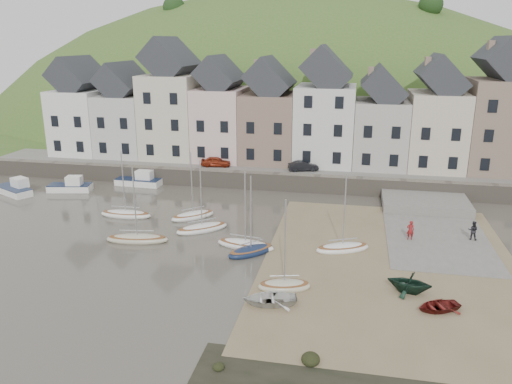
% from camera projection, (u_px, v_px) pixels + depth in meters
% --- Properties ---
extents(ground, '(160.00, 160.00, 0.00)m').
position_uv_depth(ground, '(241.00, 252.00, 38.10)').
color(ground, '#423D34').
rests_on(ground, ground).
extents(quay_land, '(90.00, 30.00, 1.50)m').
position_uv_depth(quay_land, '(294.00, 153.00, 67.90)').
color(quay_land, '#416026').
rests_on(quay_land, ground).
extents(quay_street, '(70.00, 7.00, 0.10)m').
position_uv_depth(quay_street, '(281.00, 168.00, 56.88)').
color(quay_street, slate).
rests_on(quay_street, quay_land).
extents(seawall, '(70.00, 1.20, 1.80)m').
position_uv_depth(seawall, '(276.00, 182.00, 53.78)').
color(seawall, slate).
rests_on(seawall, ground).
extents(beach, '(18.00, 26.00, 0.06)m').
position_uv_depth(beach, '(390.00, 264.00, 36.02)').
color(beach, '#766548').
rests_on(beach, ground).
extents(slipway, '(8.00, 18.00, 0.12)m').
position_uv_depth(slipway, '(433.00, 228.00, 42.76)').
color(slipway, slate).
rests_on(slipway, ground).
extents(hillside, '(134.40, 84.00, 84.00)m').
position_uv_depth(hillside, '(284.00, 214.00, 100.55)').
color(hillside, '#416026').
rests_on(hillside, ground).
extents(townhouse_terrace, '(61.05, 8.00, 13.93)m').
position_uv_depth(townhouse_terrace, '(301.00, 113.00, 58.15)').
color(townhouse_terrace, white).
rests_on(townhouse_terrace, quay_land).
extents(sailboat_0, '(4.83, 1.61, 6.32)m').
position_uv_depth(sailboat_0, '(126.00, 214.00, 45.67)').
color(sailboat_0, white).
rests_on(sailboat_0, ground).
extents(sailboat_1, '(4.05, 3.92, 6.32)m').
position_uv_depth(sailboat_1, '(193.00, 215.00, 45.30)').
color(sailboat_1, white).
rests_on(sailboat_1, ground).
extents(sailboat_2, '(5.18, 2.26, 6.32)m').
position_uv_depth(sailboat_2, '(137.00, 239.00, 40.02)').
color(sailboat_2, beige).
rests_on(sailboat_2, ground).
extents(sailboat_3, '(4.49, 3.99, 6.32)m').
position_uv_depth(sailboat_3, '(202.00, 228.00, 42.28)').
color(sailboat_3, white).
rests_on(sailboat_3, ground).
extents(sailboat_4, '(4.82, 2.20, 6.32)m').
position_uv_depth(sailboat_4, '(245.00, 244.00, 38.88)').
color(sailboat_4, white).
rests_on(sailboat_4, ground).
extents(sailboat_5, '(3.83, 3.77, 6.32)m').
position_uv_depth(sailboat_5, '(251.00, 251.00, 37.72)').
color(sailboat_5, '#142241').
rests_on(sailboat_5, ground).
extents(sailboat_6, '(4.49, 3.10, 6.32)m').
position_uv_depth(sailboat_6, '(343.00, 248.00, 38.26)').
color(sailboat_6, white).
rests_on(sailboat_6, ground).
extents(sailboat_7, '(3.69, 2.28, 6.32)m').
position_uv_depth(sailboat_7, '(284.00, 285.00, 32.39)').
color(sailboat_7, beige).
rests_on(sailboat_7, ground).
extents(motorboat_0, '(4.70, 2.57, 1.70)m').
position_uv_depth(motorboat_0, '(71.00, 186.00, 53.31)').
color(motorboat_0, white).
rests_on(motorboat_0, ground).
extents(motorboat_1, '(5.07, 3.68, 1.70)m').
position_uv_depth(motorboat_1, '(15.00, 189.00, 52.36)').
color(motorboat_1, white).
rests_on(motorboat_1, ground).
extents(motorboat_2, '(5.11, 1.94, 1.70)m').
position_uv_depth(motorboat_2, '(140.00, 180.00, 55.48)').
color(motorboat_2, white).
rests_on(motorboat_2, ground).
extents(rowboat_white, '(3.76, 3.07, 0.68)m').
position_uv_depth(rowboat_white, '(269.00, 298.00, 30.47)').
color(rowboat_white, silver).
rests_on(rowboat_white, beach).
extents(rowboat_green, '(3.18, 2.89, 1.44)m').
position_uv_depth(rowboat_green, '(409.00, 282.00, 31.71)').
color(rowboat_green, black).
rests_on(rowboat_green, beach).
extents(rowboat_red, '(3.21, 2.84, 0.55)m').
position_uv_depth(rowboat_red, '(438.00, 306.00, 29.75)').
color(rowboat_red, maroon).
rests_on(rowboat_red, beach).
extents(person_red, '(0.61, 0.43, 1.58)m').
position_uv_depth(person_red, '(410.00, 230.00, 40.01)').
color(person_red, maroon).
rests_on(person_red, slipway).
extents(person_dark, '(0.89, 0.77, 1.56)m').
position_uv_depth(person_dark, '(473.00, 230.00, 40.00)').
color(person_dark, black).
rests_on(person_dark, slipway).
extents(car_left, '(3.49, 1.72, 1.14)m').
position_uv_depth(car_left, '(216.00, 162.00, 57.15)').
color(car_left, maroon).
rests_on(car_left, quay_street).
extents(car_right, '(3.50, 2.06, 1.09)m').
position_uv_depth(car_right, '(303.00, 166.00, 55.27)').
color(car_right, black).
rests_on(car_right, quay_street).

